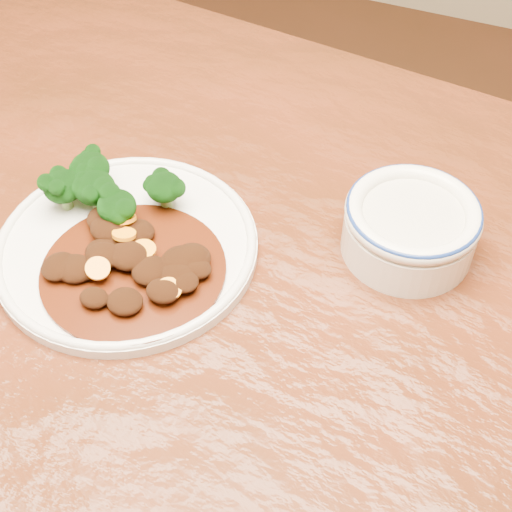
% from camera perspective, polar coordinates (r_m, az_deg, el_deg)
% --- Properties ---
extents(dining_table, '(1.60, 1.07, 0.75)m').
position_cam_1_polar(dining_table, '(0.79, -3.65, -5.48)').
color(dining_table, '#5B2210').
rests_on(dining_table, ground).
extents(dinner_plate, '(0.27, 0.27, 0.02)m').
position_cam_1_polar(dinner_plate, '(0.75, -10.30, 0.85)').
color(dinner_plate, white).
rests_on(dinner_plate, dining_table).
extents(broccoli_florets, '(0.14, 0.09, 0.05)m').
position_cam_1_polar(broccoli_florets, '(0.77, -12.20, 5.41)').
color(broccoli_florets, '#76984E').
rests_on(broccoli_florets, dinner_plate).
extents(mince_stew, '(0.19, 0.19, 0.03)m').
position_cam_1_polar(mince_stew, '(0.72, -9.82, -0.40)').
color(mince_stew, '#431707').
rests_on(mince_stew, dinner_plate).
extents(dip_bowl, '(0.14, 0.14, 0.06)m').
position_cam_1_polar(dip_bowl, '(0.74, 12.26, 2.39)').
color(dip_bowl, white).
rests_on(dip_bowl, dining_table).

